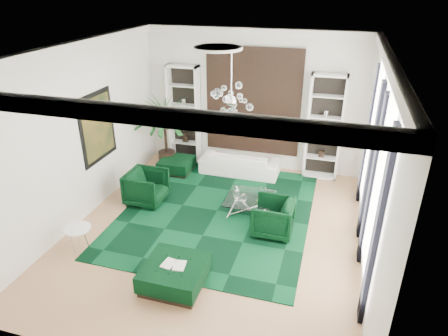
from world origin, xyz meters
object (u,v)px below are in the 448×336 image
(side_table, at_px, (79,239))
(palm, at_px, (165,122))
(sofa, at_px, (240,163))
(armchair_right, at_px, (273,217))
(ottoman_side, at_px, (177,165))
(ottoman_front, at_px, (175,274))
(armchair_left, at_px, (146,187))
(coffee_table, at_px, (250,205))

(side_table, height_order, palm, palm)
(sofa, distance_m, side_table, 4.79)
(armchair_right, bearing_deg, sofa, -152.01)
(ottoman_side, height_order, ottoman_front, ottoman_front)
(ottoman_front, distance_m, palm, 5.13)
(palm, bearing_deg, ottoman_front, -64.75)
(ottoman_side, bearing_deg, armchair_left, -91.36)
(ottoman_front, bearing_deg, armchair_left, 125.35)
(sofa, xyz_separation_m, palm, (-2.13, -0.12, 1.02))
(ottoman_front, bearing_deg, palm, 115.25)
(coffee_table, bearing_deg, side_table, -141.20)
(ottoman_front, relative_size, side_table, 2.04)
(coffee_table, bearing_deg, armchair_left, -173.94)
(side_table, bearing_deg, armchair_left, 77.99)
(armchair_left, xyz_separation_m, palm, (-0.38, 2.05, 0.93))
(ottoman_front, height_order, side_table, side_table)
(side_table, bearing_deg, coffee_table, 38.80)
(armchair_left, distance_m, side_table, 2.14)
(palm, bearing_deg, armchair_left, -79.61)
(ottoman_side, xyz_separation_m, ottoman_front, (1.72, -4.24, 0.02))
(armchair_left, height_order, armchair_right, armchair_left)
(armchair_left, height_order, coffee_table, armchair_left)
(armchair_left, xyz_separation_m, coffee_table, (2.47, 0.26, -0.22))
(armchair_right, bearing_deg, ottoman_front, -33.58)
(armchair_right, bearing_deg, coffee_table, -136.08)
(palm, bearing_deg, armchair_right, -35.12)
(armchair_right, height_order, coffee_table, armchair_right)
(ottoman_front, bearing_deg, side_table, 169.75)
(sofa, relative_size, side_table, 4.15)
(sofa, bearing_deg, ottoman_side, 13.69)
(armchair_left, distance_m, ottoman_side, 1.77)
(sofa, distance_m, ottoman_front, 4.65)
(armchair_left, distance_m, coffee_table, 2.50)
(sofa, relative_size, armchair_left, 2.42)
(armchair_right, relative_size, palm, 0.32)
(sofa, bearing_deg, ottoman_front, 90.09)
(armchair_left, bearing_deg, coffee_table, -83.94)
(armchair_left, bearing_deg, palm, 10.39)
(armchair_right, relative_size, coffee_table, 0.79)
(sofa, height_order, coffee_table, sofa)
(coffee_table, xyz_separation_m, palm, (-2.85, 1.78, 1.15))
(coffee_table, relative_size, side_table, 2.06)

